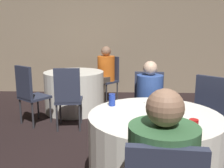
# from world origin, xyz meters

# --- Properties ---
(wall_back) EXTENTS (16.00, 0.06, 2.80)m
(wall_back) POSITION_xyz_m (0.00, 4.15, 1.40)
(wall_back) COLOR gray
(wall_back) RESTS_ON ground_plane
(table_near) EXTENTS (1.21, 1.21, 0.76)m
(table_near) POSITION_xyz_m (0.24, 0.15, 0.38)
(table_near) COLOR white
(table_near) RESTS_ON ground_plane
(table_far) EXTENTS (1.12, 1.12, 0.76)m
(table_far) POSITION_xyz_m (-0.97, 2.60, 0.38)
(table_far) COLOR white
(table_far) RESTS_ON ground_plane
(chair_near_northeast) EXTENTS (0.57, 0.57, 0.97)m
(chair_near_northeast) POSITION_xyz_m (0.95, 0.88, 0.58)
(chair_near_northeast) COLOR #2D3347
(chair_near_northeast) RESTS_ON ground_plane
(chair_near_north) EXTENTS (0.42, 0.43, 0.97)m
(chair_near_north) POSITION_xyz_m (0.29, 1.17, 0.58)
(chair_near_north) COLOR #2D3347
(chair_near_north) RESTS_ON ground_plane
(chair_far_south) EXTENTS (0.44, 0.44, 0.97)m
(chair_far_south) POSITION_xyz_m (-0.87, 1.63, 0.58)
(chair_far_south) COLOR #2D3347
(chair_far_south) RESTS_ON ground_plane
(chair_far_southwest) EXTENTS (0.56, 0.56, 0.97)m
(chair_far_southwest) POSITION_xyz_m (-1.54, 1.81, 0.58)
(chair_far_southwest) COLOR #2D3347
(chair_far_southwest) RESTS_ON ground_plane
(chair_far_northeast) EXTENTS (0.56, 0.56, 0.97)m
(chair_far_northeast) POSITION_xyz_m (-0.33, 3.35, 0.58)
(chair_far_northeast) COLOR #2D3347
(chair_far_northeast) RESTS_ON ground_plane
(person_orange_shirt) EXTENTS (0.49, 0.50, 1.20)m
(person_orange_shirt) POSITION_xyz_m (-0.44, 3.23, 0.62)
(person_orange_shirt) COLOR #4C4238
(person_orange_shirt) RESTS_ON ground_plane
(person_blue_shirt) EXTENTS (0.33, 0.50, 1.14)m
(person_blue_shirt) POSITION_xyz_m (0.28, 1.00, 0.58)
(person_blue_shirt) COLOR #4C4238
(person_blue_shirt) RESTS_ON ground_plane
(pizza_plate_near) EXTENTS (0.24, 0.24, 0.02)m
(pizza_plate_near) POSITION_xyz_m (0.29, 0.57, 0.77)
(pizza_plate_near) COLOR white
(pizza_plate_near) RESTS_ON table_near
(soda_can_silver) EXTENTS (0.07, 0.07, 0.12)m
(soda_can_silver) POSITION_xyz_m (0.26, 0.18, 0.82)
(soda_can_silver) COLOR silver
(soda_can_silver) RESTS_ON table_near
(soda_can_blue) EXTENTS (0.07, 0.07, 0.12)m
(soda_can_blue) POSITION_xyz_m (-0.16, 0.41, 0.82)
(soda_can_blue) COLOR #1E38A5
(soda_can_blue) RESTS_ON table_near
(soda_can_red) EXTENTS (0.07, 0.07, 0.12)m
(soda_can_red) POSITION_xyz_m (0.45, -0.31, 0.82)
(soda_can_red) COLOR red
(soda_can_red) RESTS_ON table_near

